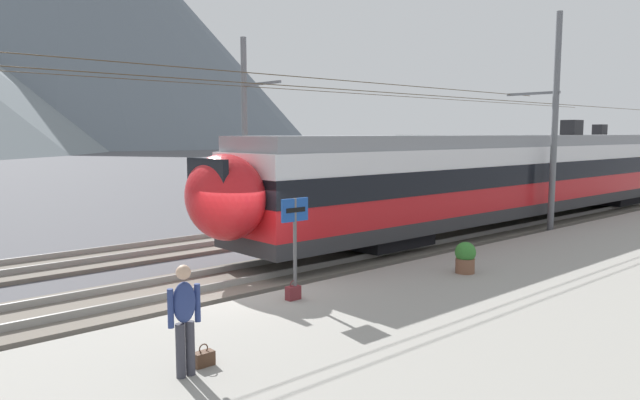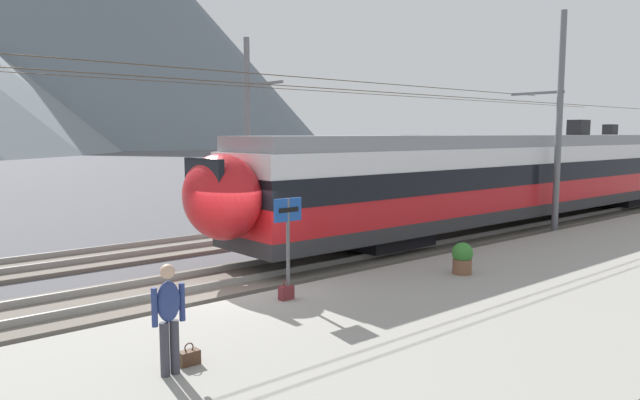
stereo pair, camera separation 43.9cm
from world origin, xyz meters
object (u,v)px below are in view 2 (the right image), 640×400
Objects in this scene: train_near_platform at (520,174)px; potted_plant_platform_edge at (462,257)px; passenger_walking at (169,314)px; handbag_near_sign at (286,292)px; handbag_beside_passenger at (189,357)px; catenary_mast_mid at (556,122)px; platform_sign at (288,225)px; catenary_mast_far_side at (250,129)px; train_far_track at (572,160)px.

train_near_platform is 10.68m from potted_plant_platform_edge.
train_near_platform is at bearing 16.21° from passenger_walking.
passenger_walking is 3.94× the size of handbag_near_sign.
catenary_mast_mid is at bearing 11.04° from handbag_beside_passenger.
potted_plant_platform_edge reaches higher than handbag_near_sign.
platform_sign is at bearing 29.57° from handbag_beside_passenger.
catenary_mast_far_side reaches higher than handbag_beside_passenger.
train_far_track is 0.66× the size of catenary_mast_far_side.
train_far_track is 0.66× the size of catenary_mast_mid.
train_near_platform is 18.75m from handbag_beside_passenger.
train_near_platform is 2.82m from catenary_mast_mid.
passenger_walking reaches higher than handbag_near_sign.
passenger_walking is at bearing -172.94° from potted_plant_platform_edge.
catenary_mast_far_side is at bearing 84.59° from potted_plant_platform_edge.
passenger_walking is (-32.74, -10.35, -0.97)m from train_far_track.
catenary_mast_far_side is 11.87m from potted_plant_platform_edge.
potted_plant_platform_edge is (8.66, 1.07, -0.50)m from passenger_walking.
handbag_near_sign is (-14.57, -3.22, -1.76)m from train_near_platform.
train_near_platform reaches higher than passenger_walking.
handbag_beside_passenger is at bearing -163.94° from train_near_platform.
train_far_track is 33.95m from handbag_beside_passenger.
platform_sign reaches higher than handbag_near_sign.
passenger_walking is (-3.82, -2.11, -0.68)m from platform_sign.
handbag_near_sign is at bearing 29.24° from passenger_walking.
platform_sign is (-28.92, -8.24, -0.29)m from train_far_track.
catenary_mast_mid reaches higher than handbag_beside_passenger.
catenary_mast_far_side is 136.80× the size of handbag_beside_passenger.
catenary_mast_mid is 1.00× the size of catenary_mast_far_side.
train_near_platform is 36.73× the size of potted_plant_platform_edge.
catenary_mast_mid reaches higher than handbag_near_sign.
platform_sign reaches higher than passenger_walking.
handbag_beside_passenger is (-32.34, -10.18, -1.79)m from train_far_track.
handbag_beside_passenger is (-3.42, -1.94, -1.51)m from platform_sign.
passenger_walking is at bearing -168.68° from catenary_mast_mid.
train_far_track reaches higher than handbag_near_sign.
catenary_mast_mid is 14.23m from platform_sign.
potted_plant_platform_edge is (-9.68, -4.26, -1.47)m from train_near_platform.
potted_plant_platform_edge is (8.26, 0.90, 0.32)m from handbag_beside_passenger.
train_near_platform is at bearing 12.52° from platform_sign.
catenary_mast_far_side is at bearing 132.19° from catenary_mast_mid.
passenger_walking is at bearing -162.46° from train_far_track.
potted_plant_platform_edge is at bearing 6.25° from handbag_beside_passenger.
handbag_beside_passenger is at bearing 22.62° from passenger_walking.
handbag_beside_passenger is at bearing -162.53° from train_far_track.
passenger_walking is 0.93m from handbag_beside_passenger.
train_far_track is 23.17m from catenary_mast_far_side.
catenary_mast_mid reaches higher than platform_sign.
train_far_track is at bearing 19.20° from train_near_platform.
handbag_near_sign is at bearing -167.52° from train_near_platform.
handbag_beside_passenger is at bearing -127.30° from catenary_mast_far_side.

